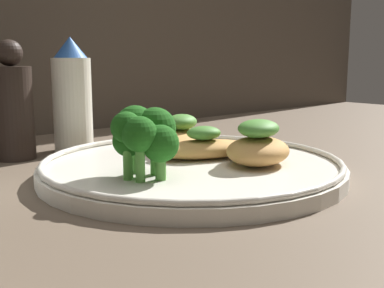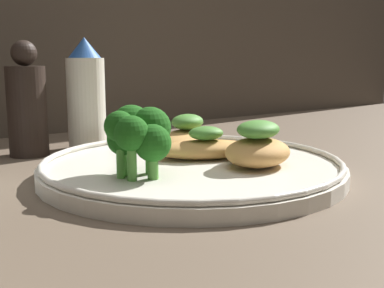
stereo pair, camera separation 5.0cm
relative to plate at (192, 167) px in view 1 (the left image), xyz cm
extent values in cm
cube|color=brown|center=(0.00, 0.00, -1.49)|extent=(180.00, 180.00, 1.00)
cylinder|color=silver|center=(0.00, 0.00, -0.29)|extent=(31.50, 31.50, 1.40)
torus|color=silver|center=(0.00, 0.00, 0.71)|extent=(30.90, 30.90, 0.60)
ellipsoid|color=tan|center=(4.53, -5.06, 1.83)|extent=(9.99, 9.23, 2.85)
ellipsoid|color=#478433|center=(4.53, -5.06, 4.16)|extent=(6.47, 6.01, 1.81)
ellipsoid|color=tan|center=(2.51, 0.92, 1.43)|extent=(12.01, 8.75, 2.04)
ellipsoid|color=#478433|center=(2.51, 0.92, 3.20)|extent=(4.68, 4.30, 1.51)
ellipsoid|color=tan|center=(3.66, 6.08, 1.64)|extent=(12.48, 9.92, 2.46)
ellipsoid|color=#478433|center=(3.66, 6.08, 3.79)|extent=(5.48, 5.05, 1.84)
cylinder|color=#4C8E38|center=(-5.88, -1.55, 1.91)|extent=(1.01, 1.01, 3.01)
sphere|color=#195114|center=(-5.88, -1.55, 4.79)|extent=(3.91, 3.91, 3.91)
cylinder|color=#4C8E38|center=(-7.02, 0.09, 1.99)|extent=(0.70, 0.70, 3.17)
sphere|color=#195114|center=(-7.02, 0.09, 4.94)|extent=(3.88, 3.88, 3.88)
cylinder|color=#4C8E38|center=(-8.45, -0.90, 1.61)|extent=(0.75, 0.75, 2.40)
sphere|color=#195114|center=(-8.45, -0.90, 3.82)|extent=(2.88, 2.88, 2.88)
cylinder|color=#4C8E38|center=(-9.04, -1.55, 2.30)|extent=(0.75, 0.75, 3.78)
sphere|color=#195114|center=(-9.04, -1.55, 5.17)|extent=(2.81, 2.81, 2.81)
cylinder|color=#4C8E38|center=(-8.62, -2.94, 1.99)|extent=(0.85, 0.85, 3.17)
sphere|color=#195114|center=(-8.62, -2.94, 4.68)|extent=(3.16, 3.16, 3.16)
cylinder|color=#4C8E38|center=(-6.83, -3.53, 1.47)|extent=(0.98, 0.98, 2.13)
sphere|color=#195114|center=(-6.83, -3.53, 3.73)|extent=(3.39, 3.39, 3.39)
cylinder|color=silver|center=(-2.61, 20.78, 5.11)|extent=(5.05, 5.05, 12.20)
cone|color=#23519E|center=(-2.61, 20.78, 12.55)|extent=(4.29, 4.29, 2.68)
cylinder|color=black|center=(-10.49, 20.78, 4.61)|extent=(4.84, 4.84, 11.21)
sphere|color=black|center=(-10.49, 20.78, 11.79)|extent=(3.14, 3.14, 3.14)
camera|label=1|loc=(-32.30, -36.83, 11.15)|focal=45.00mm
camera|label=2|loc=(-28.40, -39.92, 11.15)|focal=45.00mm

